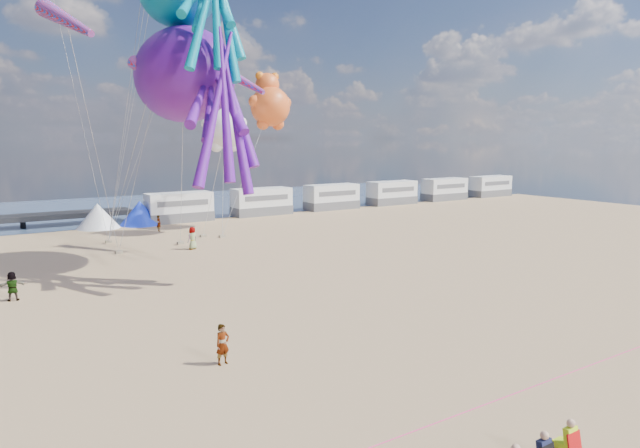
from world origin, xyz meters
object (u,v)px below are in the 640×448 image
(sandbag_b, at_px, (181,243))
(windsock_left, at_px, (66,20))
(windsock_mid, at_px, (237,78))
(sandbag_e, at_px, (109,242))
(tent_white, at_px, (98,216))
(standing_person, at_px, (223,344))
(windsock_right, at_px, (154,77))
(beachgoer_0, at_px, (192,238))
(motorhome_3, at_px, (392,193))
(kite_teddy_orange, at_px, (270,106))
(tent_blue, at_px, (140,213))
(kite_panda, at_px, (224,127))
(motorhome_4, at_px, (444,189))
(sandbag_d, at_px, (203,236))
(motorhome_1, at_px, (262,202))
(beachgoer_5, at_px, (159,223))
(motorhome_0, at_px, (179,207))
(beachgoer_4, at_px, (12,286))
(motorhome_5, at_px, (490,186))
(sandbag_a, at_px, (119,252))
(motorhome_2, at_px, (332,197))
(kite_octopus_purple, at_px, (184,75))

(sandbag_b, xyz_separation_m, windsock_left, (-9.06, -8.33, 14.97))
(windsock_mid, bearing_deg, sandbag_e, 108.53)
(tent_white, bearing_deg, standing_person, -95.46)
(windsock_right, bearing_deg, beachgoer_0, 34.39)
(windsock_left, bearing_deg, windsock_right, -9.29)
(standing_person, bearing_deg, beachgoer_0, 63.58)
(motorhome_3, xyz_separation_m, kite_teddy_orange, (-22.40, -8.59, 9.95))
(tent_blue, distance_m, windsock_mid, 20.77)
(kite_panda, bearing_deg, motorhome_3, 20.84)
(motorhome_4, height_order, sandbag_d, motorhome_4)
(motorhome_1, bearing_deg, windsock_left, -137.86)
(beachgoer_5, xyz_separation_m, sandbag_e, (-5.32, -3.54, -0.65))
(sandbag_d, distance_m, windsock_left, 21.88)
(motorhome_0, height_order, motorhome_3, same)
(beachgoer_4, relative_size, beachgoer_5, 1.04)
(motorhome_5, relative_size, tent_blue, 1.65)
(sandbag_d, bearing_deg, tent_white, 122.79)
(motorhome_1, bearing_deg, kite_panda, -131.81)
(beachgoer_4, height_order, sandbag_a, beachgoer_4)
(windsock_mid, bearing_deg, kite_teddy_orange, 24.20)
(motorhome_0, bearing_deg, sandbag_d, -98.39)
(standing_person, relative_size, windsock_mid, 0.29)
(motorhome_2, bearing_deg, kite_octopus_purple, -142.10)
(motorhome_3, bearing_deg, motorhome_2, 180.00)
(sandbag_b, xyz_separation_m, windsock_mid, (3.17, -4.53, 12.79))
(sandbag_e, bearing_deg, motorhome_4, 10.28)
(motorhome_3, distance_m, standing_person, 54.71)
(motorhome_3, relative_size, beachgoer_0, 3.78)
(beachgoer_4, height_order, windsock_left, windsock_left)
(motorhome_0, bearing_deg, sandbag_e, -136.70)
(motorhome_0, height_order, kite_panda, kite_panda)
(motorhome_2, bearing_deg, motorhome_0, 180.00)
(tent_white, height_order, tent_blue, same)
(motorhome_1, bearing_deg, sandbag_e, -155.30)
(standing_person, bearing_deg, kite_panda, 57.32)
(motorhome_1, relative_size, sandbag_a, 13.20)
(standing_person, bearing_deg, sandbag_a, 76.68)
(kite_octopus_purple, bearing_deg, windsock_right, -147.16)
(motorhome_5, xyz_separation_m, windsock_mid, (-48.67, -16.93, 11.40))
(tent_blue, distance_m, sandbag_d, 10.47)
(motorhome_4, relative_size, motorhome_5, 1.00)
(motorhome_2, distance_m, windsock_left, 40.79)
(motorhome_0, height_order, motorhome_1, same)
(motorhome_2, distance_m, sandbag_a, 31.58)
(beachgoer_0, distance_m, windsock_right, 13.36)
(motorhome_0, relative_size, windsock_left, 1.00)
(beachgoer_5, bearing_deg, windsock_mid, -174.80)
(beachgoer_5, height_order, windsock_right, windsock_right)
(tent_white, relative_size, kite_octopus_purple, 0.31)
(sandbag_a, relative_size, windsock_right, 0.11)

